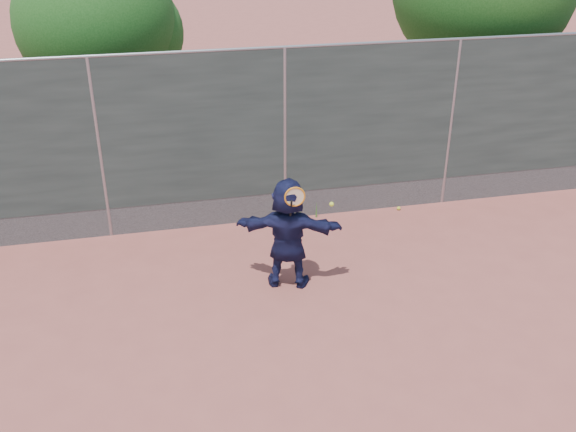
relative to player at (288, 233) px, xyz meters
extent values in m
plane|color=#9E4C42|center=(0.42, -1.39, -0.83)|extent=(80.00, 80.00, 0.00)
imported|color=#16183D|center=(0.00, 0.00, 0.00)|extent=(1.61, 0.94, 1.66)
sphere|color=#C5D22E|center=(2.51, 1.96, -0.80)|extent=(0.07, 0.07, 0.07)
cube|color=#38423D|center=(0.42, 2.11, 0.92)|extent=(20.00, 0.04, 2.50)
cube|color=slate|center=(0.42, 2.11, -0.58)|extent=(20.00, 0.03, 0.50)
cylinder|color=gray|center=(0.42, 2.11, 2.17)|extent=(20.00, 0.05, 0.05)
cylinder|color=gray|center=(-2.58, 2.11, 0.67)|extent=(0.06, 0.06, 3.00)
cylinder|color=gray|center=(0.42, 2.11, 0.67)|extent=(0.06, 0.06, 3.00)
cylinder|color=gray|center=(3.42, 2.11, 0.67)|extent=(0.06, 0.06, 3.00)
torus|color=orange|center=(0.05, -0.20, 0.66)|extent=(0.29, 0.03, 0.29)
cylinder|color=beige|center=(0.05, -0.20, 0.66)|extent=(0.25, 0.01, 0.25)
cylinder|color=black|center=(0.00, -0.18, 0.46)|extent=(0.03, 0.13, 0.33)
sphere|color=#C5D22E|center=(0.60, -0.11, 0.45)|extent=(0.07, 0.07, 0.07)
cylinder|color=#382314|center=(4.92, 4.31, 0.47)|extent=(0.28, 0.28, 2.60)
sphere|color=#23561C|center=(5.64, 4.51, 2.40)|extent=(2.52, 2.52, 2.52)
cylinder|color=#382314|center=(-2.58, 5.11, 0.27)|extent=(0.28, 0.28, 2.20)
sphere|color=#23561C|center=(-2.58, 5.11, 2.20)|extent=(3.00, 3.00, 3.00)
sphere|color=#23561C|center=(-1.98, 5.31, 1.90)|extent=(2.10, 2.10, 2.10)
cone|color=#387226|center=(0.67, 1.99, -0.70)|extent=(0.03, 0.03, 0.26)
cone|color=#387226|center=(0.97, 2.01, -0.68)|extent=(0.03, 0.03, 0.30)
cone|color=#387226|center=(0.32, 1.97, -0.72)|extent=(0.03, 0.03, 0.22)
camera|label=1|loc=(-1.76, -7.85, 4.29)|focal=40.00mm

